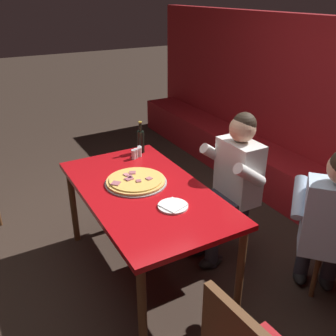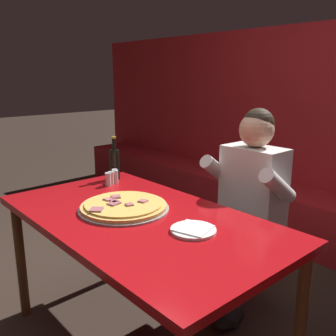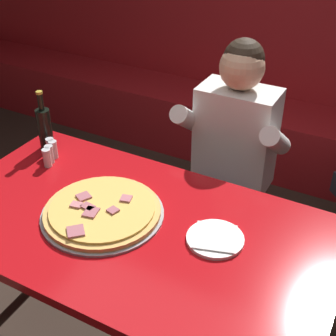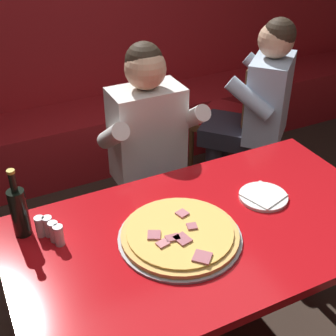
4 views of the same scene
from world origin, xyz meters
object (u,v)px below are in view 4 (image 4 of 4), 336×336
Objects in this scene: shaker_oregano at (54,233)px; dining_chair_side_aisle at (240,112)px; beer_bottle at (19,211)px; pizza at (180,235)px; main_dining_table at (205,243)px; diner_seated_blue_shirt at (154,153)px; shaker_black_pepper at (40,227)px; diner_standing_companion at (254,108)px; shaker_red_pepper_flakes at (59,236)px; plate_white_paper at (263,196)px; shaker_parmesan at (48,227)px.

dining_chair_side_aisle reaches higher than shaker_oregano.
shaker_oregano is (0.10, -0.10, -0.07)m from beer_bottle.
dining_chair_side_aisle reaches higher than pizza.
beer_bottle is (-0.65, 0.29, 0.19)m from main_dining_table.
diner_seated_blue_shirt is (0.23, 0.73, -0.09)m from pizza.
shaker_black_pepper is 0.07× the size of diner_standing_companion.
diner_standing_companion is at bearing 28.58° from shaker_red_pepper_flakes.
diner_standing_companion is (0.80, 0.23, 0.00)m from diner_seated_blue_shirt.
shaker_black_pepper is (-0.47, 0.26, 0.02)m from pizza.
shaker_oregano is at bearing -44.04° from beer_bottle.
shaker_oregano is at bearing -141.22° from diner_seated_blue_shirt.
diner_seated_blue_shirt is at bearing 34.29° from shaker_black_pepper.
plate_white_paper is at bearing -6.52° from shaker_red_pepper_flakes.
shaker_parmesan is at bearing -143.93° from diner_seated_blue_shirt.
plate_white_paper is 0.90m from shaker_parmesan.
diner_seated_blue_shirt reaches higher than pizza.
shaker_oregano is 0.03m from shaker_red_pepper_flakes.
shaker_oregano is at bearing -147.06° from dining_chair_side_aisle.
beer_bottle is 1.70m from diner_standing_companion.
shaker_black_pepper is 1.66m from diner_standing_companion.
beer_bottle reaches higher than shaker_red_pepper_flakes.
plate_white_paper is 0.16× the size of diner_seated_blue_shirt.
dining_chair_side_aisle is at bearing 75.84° from diner_standing_companion.
shaker_black_pepper is 0.10m from shaker_red_pepper_flakes.
shaker_black_pepper and shaker_red_pepper_flakes have the same top height.
diner_standing_companion is at bearing 27.49° from shaker_oregano.
main_dining_table is 0.65m from shaker_black_pepper.
plate_white_paper is at bearing 11.34° from main_dining_table.
shaker_black_pepper reaches higher than pizza.
diner_seated_blue_shirt is 0.83m from diner_standing_companion.
dining_chair_side_aisle is 0.27m from diner_standing_companion.
pizza is at bearing -25.13° from shaker_oregano.
shaker_red_pepper_flakes reaches higher than main_dining_table.
shaker_black_pepper is 0.07× the size of diner_seated_blue_shirt.
pizza is (-0.12, -0.01, 0.10)m from main_dining_table.
shaker_parmesan is at bearing -24.87° from shaker_black_pepper.
beer_bottle is at bearing 156.18° from main_dining_table.
diner_seated_blue_shirt and diner_standing_companion have the same top height.
diner_seated_blue_shirt is (0.65, 0.56, -0.11)m from shaker_red_pepper_flakes.
beer_bottle is 0.18m from shaker_red_pepper_flakes.
shaker_black_pepper is at bearing -35.27° from beer_bottle.
dining_chair_side_aisle is (1.51, 1.01, -0.25)m from shaker_red_pepper_flakes.
diner_standing_companion is (1.50, 0.71, -0.11)m from shaker_black_pepper.
beer_bottle is 0.31× the size of dining_chair_side_aisle.
shaker_black_pepper is (0.06, -0.04, -0.07)m from beer_bottle.
pizza is 2.27× the size of plate_white_paper.
beer_bottle is at bearing 131.37° from shaker_red_pepper_flakes.
plate_white_paper is at bearing -10.79° from shaker_parmesan.
shaker_oregano is (-0.43, 0.20, 0.02)m from pizza.
diner_standing_companion is (0.59, 0.89, -0.08)m from plate_white_paper.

